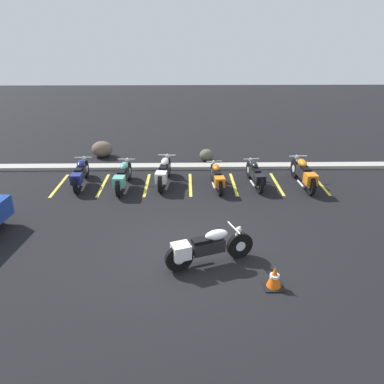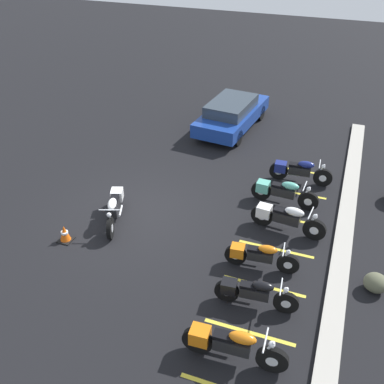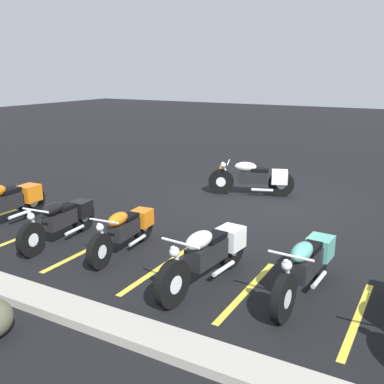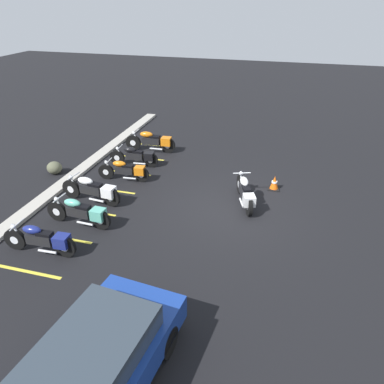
% 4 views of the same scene
% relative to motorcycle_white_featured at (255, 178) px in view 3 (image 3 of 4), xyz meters
% --- Properties ---
extents(ground, '(60.00, 60.00, 0.00)m').
position_rel_motorcycle_white_featured_xyz_m(ground, '(-0.42, 0.46, -0.45)').
color(ground, black).
extents(motorcycle_white_featured, '(2.07, 0.96, 0.85)m').
position_rel_motorcycle_white_featured_xyz_m(motorcycle_white_featured, '(0.00, 0.00, 0.00)').
color(motorcycle_white_featured, black).
rests_on(motorcycle_white_featured, ground).
extents(parked_bike_1, '(0.60, 2.16, 0.85)m').
position_rel_motorcycle_white_featured_xyz_m(parked_bike_1, '(-2.56, 4.54, -0.00)').
color(parked_bike_1, black).
rests_on(parked_bike_1, ground).
extents(parked_bike_2, '(0.65, 2.22, 0.87)m').
position_rel_motorcycle_white_featured_xyz_m(parked_bike_2, '(-1.20, 4.89, 0.01)').
color(parked_bike_2, black).
rests_on(parked_bike_2, ground).
extents(parked_bike_3, '(0.55, 1.96, 0.77)m').
position_rel_motorcycle_white_featured_xyz_m(parked_bike_3, '(0.61, 4.54, -0.04)').
color(parked_bike_3, black).
rests_on(parked_bike_3, ground).
extents(parked_bike_4, '(0.56, 2.01, 0.79)m').
position_rel_motorcycle_white_featured_xyz_m(parked_bike_4, '(1.95, 4.70, -0.03)').
color(parked_bike_4, black).
rests_on(parked_bike_4, ground).
extents(parked_bike_5, '(0.64, 2.27, 0.89)m').
position_rel_motorcycle_white_featured_xyz_m(parked_bike_5, '(3.59, 4.62, 0.02)').
color(parked_bike_5, black).
rests_on(parked_bike_5, ground).
extents(concrete_curb, '(18.00, 0.50, 0.12)m').
position_rel_motorcycle_white_featured_xyz_m(concrete_curb, '(-0.42, 6.60, -0.39)').
color(concrete_curb, '#A8A399').
rests_on(concrete_curb, ground).
extents(traffic_cone, '(0.40, 0.40, 0.51)m').
position_rel_motorcycle_white_featured_xyz_m(traffic_cone, '(1.40, -0.85, -0.22)').
color(traffic_cone, black).
rests_on(traffic_cone, ground).
extents(stall_line_1, '(0.10, 2.10, 0.00)m').
position_rel_motorcycle_white_featured_xyz_m(stall_line_1, '(-3.34, 4.87, -0.45)').
color(stall_line_1, gold).
rests_on(stall_line_1, ground).
extents(stall_line_2, '(0.10, 2.10, 0.00)m').
position_rel_motorcycle_white_featured_xyz_m(stall_line_2, '(-1.81, 4.87, -0.45)').
color(stall_line_2, gold).
rests_on(stall_line_2, ground).
extents(stall_line_3, '(0.10, 2.10, 0.00)m').
position_rel_motorcycle_white_featured_xyz_m(stall_line_3, '(-0.29, 4.87, -0.45)').
color(stall_line_3, gold).
rests_on(stall_line_3, ground).
extents(stall_line_4, '(0.10, 2.10, 0.00)m').
position_rel_motorcycle_white_featured_xyz_m(stall_line_4, '(1.24, 4.87, -0.45)').
color(stall_line_4, gold).
rests_on(stall_line_4, ground).
extents(stall_line_5, '(0.10, 2.10, 0.00)m').
position_rel_motorcycle_white_featured_xyz_m(stall_line_5, '(2.77, 4.87, -0.45)').
color(stall_line_5, gold).
rests_on(stall_line_5, ground).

